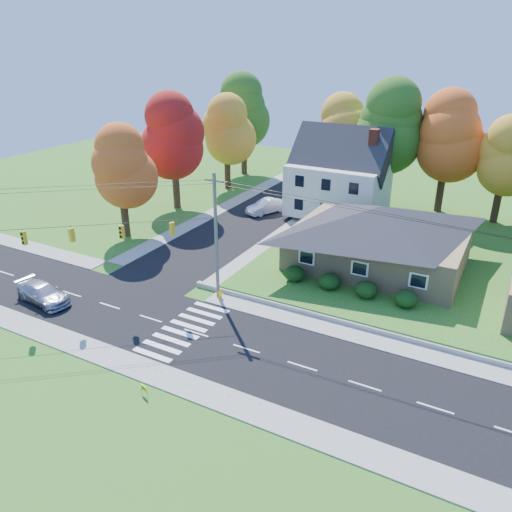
{
  "coord_description": "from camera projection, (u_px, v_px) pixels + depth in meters",
  "views": [
    {
      "loc": [
        17.7,
        -23.91,
        18.8
      ],
      "look_at": [
        0.38,
        8.0,
        2.83
      ],
      "focal_mm": 35.0,
      "sensor_mm": 36.0,
      "label": 1
    }
  ],
  "objects": [
    {
      "name": "tree_lot_0",
      "position": [
        342.0,
        133.0,
        59.42
      ],
      "size": [
        6.72,
        6.72,
        12.51
      ],
      "color": "#3F2A19",
      "rests_on": "lawn"
    },
    {
      "name": "tree_lot_1",
      "position": [
        392.0,
        127.0,
        55.47
      ],
      "size": [
        7.84,
        7.84,
        14.6
      ],
      "color": "#3F2A19",
      "rests_on": "lawn"
    },
    {
      "name": "sidewalk_north",
      "position": [
        233.0,
        302.0,
        38.54
      ],
      "size": [
        90.0,
        2.0,
        0.08
      ],
      "primitive_type": "cube",
      "color": "#9C9A90",
      "rests_on": "ground"
    },
    {
      "name": "traffic_infrastructure",
      "position": [
        202.0,
        258.0,
        33.62
      ],
      "size": [
        38.1,
        10.66,
        10.0
      ],
      "color": "#666059",
      "rests_on": "ground"
    },
    {
      "name": "sidewalk_south",
      "position": [
        149.0,
        372.0,
        30.5
      ],
      "size": [
        90.0,
        2.0,
        0.08
      ],
      "primitive_type": "cube",
      "color": "#9C9A90",
      "rests_on": "ground"
    },
    {
      "name": "yard_sign",
      "position": [
        144.0,
        388.0,
        28.37
      ],
      "size": [
        0.51,
        0.2,
        0.66
      ],
      "color": "black",
      "rests_on": "ground"
    },
    {
      "name": "tree_west_0",
      "position": [
        119.0,
        167.0,
        48.73
      ],
      "size": [
        6.16,
        6.16,
        11.47
      ],
      "color": "#3F2A19",
      "rests_on": "ground"
    },
    {
      "name": "silver_sedan",
      "position": [
        43.0,
        293.0,
        38.29
      ],
      "size": [
        5.26,
        2.71,
        1.46
      ],
      "primitive_type": "imported",
      "rotation": [
        0.0,
        0.0,
        1.43
      ],
      "color": "#A1A2B2",
      "rests_on": "road_main"
    },
    {
      "name": "lawn",
      "position": [
        445.0,
        258.0,
        45.65
      ],
      "size": [
        30.0,
        30.0,
        0.5
      ],
      "primitive_type": "cube",
      "color": "#3D7923",
      "rests_on": "ground"
    },
    {
      "name": "fire_hydrant",
      "position": [
        220.0,
        294.0,
        38.98
      ],
      "size": [
        0.45,
        0.35,
        0.8
      ],
      "color": "#FFE507",
      "rests_on": "ground"
    },
    {
      "name": "tree_west_2",
      "position": [
        227.0,
        130.0,
        64.56
      ],
      "size": [
        6.72,
        6.72,
        12.51
      ],
      "color": "#3F2A19",
      "rests_on": "ground"
    },
    {
      "name": "ranch_house",
      "position": [
        379.0,
        235.0,
        42.6
      ],
      "size": [
        14.6,
        10.6,
        5.4
      ],
      "color": "tan",
      "rests_on": "lawn"
    },
    {
      "name": "hedge_row",
      "position": [
        348.0,
        285.0,
        38.68
      ],
      "size": [
        10.7,
        1.7,
        1.27
      ],
      "color": "#163A10",
      "rests_on": "lawn"
    },
    {
      "name": "road_cross",
      "position": [
        266.0,
        210.0,
        58.94
      ],
      "size": [
        8.0,
        44.0,
        0.02
      ],
      "primitive_type": "cube",
      "color": "black",
      "rests_on": "ground"
    },
    {
      "name": "tree_lot_3",
      "position": [
        506.0,
        156.0,
        51.01
      ],
      "size": [
        6.16,
        6.16,
        11.47
      ],
      "color": "#3F2A19",
      "rests_on": "lawn"
    },
    {
      "name": "white_car",
      "position": [
        266.0,
        206.0,
        57.73
      ],
      "size": [
        3.58,
        5.15,
        1.61
      ],
      "primitive_type": "imported",
      "rotation": [
        0.0,
        0.0,
        -0.43
      ],
      "color": "#AEB1C2",
      "rests_on": "road_cross"
    },
    {
      "name": "colonial_house",
      "position": [
        339.0,
        177.0,
        55.2
      ],
      "size": [
        10.4,
        8.4,
        9.6
      ],
      "color": "silver",
      "rests_on": "lawn"
    },
    {
      "name": "road_main",
      "position": [
        196.0,
        333.0,
        34.53
      ],
      "size": [
        90.0,
        8.0,
        0.02
      ],
      "primitive_type": "cube",
      "color": "black",
      "rests_on": "ground"
    },
    {
      "name": "ground",
      "position": [
        196.0,
        333.0,
        34.53
      ],
      "size": [
        120.0,
        120.0,
        0.0
      ],
      "primitive_type": "plane",
      "color": "#3D7923"
    },
    {
      "name": "tree_west_1",
      "position": [
        173.0,
        136.0,
        56.69
      ],
      "size": [
        7.28,
        7.28,
        13.56
      ],
      "color": "#3F2A19",
      "rests_on": "ground"
    },
    {
      "name": "tree_lot_2",
      "position": [
        449.0,
        136.0,
        53.91
      ],
      "size": [
        7.28,
        7.28,
        13.56
      ],
      "color": "#3F2A19",
      "rests_on": "lawn"
    },
    {
      "name": "tree_west_3",
      "position": [
        244.0,
        111.0,
        71.34
      ],
      "size": [
        7.84,
        7.84,
        14.6
      ],
      "color": "#3F2A19",
      "rests_on": "ground"
    }
  ]
}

